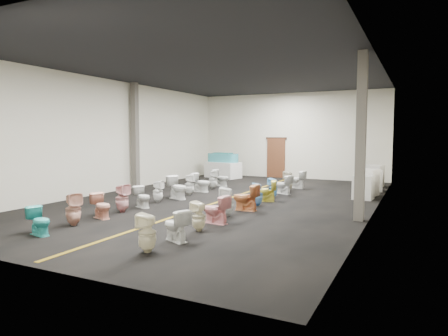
{
  "coord_description": "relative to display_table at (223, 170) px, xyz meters",
  "views": [
    {
      "loc": [
        6.16,
        -12.62,
        2.31
      ],
      "look_at": [
        -0.53,
        1.0,
        1.04
      ],
      "focal_mm": 32.0,
      "sensor_mm": 36.0,
      "label": 1
    }
  ],
  "objects": [
    {
      "name": "toilet_right_7",
      "position": [
        4.71,
        -6.19,
        -0.05
      ],
      "size": [
        0.82,
        0.61,
        0.74
      ],
      "primitive_type": "imported",
      "rotation": [
        0.0,
        0.0,
        -1.28
      ],
      "color": "#EBDB4C",
      "rests_on": "floor"
    },
    {
      "name": "toilet_right_3",
      "position": [
        4.74,
        -10.01,
        -0.05
      ],
      "size": [
        0.79,
        0.53,
        0.75
      ],
      "primitive_type": "imported",
      "rotation": [
        0.0,
        0.0,
        -1.72
      ],
      "color": "#FAA5A7",
      "rests_on": "floor"
    },
    {
      "name": "appliance_crate_a",
      "position": [
        7.68,
        -4.2,
        0.0
      ],
      "size": [
        0.72,
        0.72,
        0.85
      ],
      "primitive_type": "cube",
      "rotation": [
        0.0,
        0.0,
        -0.09
      ],
      "color": "beige",
      "rests_on": "floor"
    },
    {
      "name": "toilet_right_0",
      "position": [
        4.71,
        -12.87,
        -0.03
      ],
      "size": [
        0.41,
        0.41,
        0.78
      ],
      "primitive_type": "imported",
      "rotation": [
        0.0,
        0.0,
        -1.41
      ],
      "color": "#F5ECC9",
      "rests_on": "floor"
    },
    {
      "name": "toilet_right_2",
      "position": [
        4.76,
        -10.93,
        -0.06
      ],
      "size": [
        0.39,
        0.38,
        0.72
      ],
      "primitive_type": "imported",
      "rotation": [
        0.0,
        0.0,
        -1.76
      ],
      "color": "#F4EAC6",
      "rests_on": "floor"
    },
    {
      "name": "toilet_left_4",
      "position": [
        1.61,
        -9.0,
        -0.08
      ],
      "size": [
        0.76,
        0.6,
        0.68
      ],
      "primitive_type": "imported",
      "rotation": [
        0.0,
        0.0,
        1.19
      ],
      "color": "silver",
      "rests_on": "floor"
    },
    {
      "name": "appliance_crate_c",
      "position": [
        7.68,
        -1.83,
        0.02
      ],
      "size": [
        0.96,
        0.96,
        0.89
      ],
      "primitive_type": "cube",
      "rotation": [
        0.0,
        0.0,
        0.27
      ],
      "color": "silver",
      "rests_on": "floor"
    },
    {
      "name": "back_door",
      "position": [
        2.48,
        1.46,
        0.63
      ],
      "size": [
        1.0,
        0.1,
        2.1
      ],
      "primitive_type": "cube",
      "color": "#562D19",
      "rests_on": "floor"
    },
    {
      "name": "toilet_left_8",
      "position": [
        1.56,
        -5.13,
        -0.04
      ],
      "size": [
        0.76,
        0.45,
        0.76
      ],
      "primitive_type": "imported",
      "rotation": [
        0.0,
        0.0,
        1.61
      ],
      "color": "white",
      "rests_on": "floor"
    },
    {
      "name": "toilet_left_3",
      "position": [
        1.54,
        -9.89,
        0.0
      ],
      "size": [
        0.42,
        0.41,
        0.85
      ],
      "primitive_type": "imported",
      "rotation": [
        0.0,
        0.0,
        1.49
      ],
      "color": "#DF9E9F",
      "rests_on": "floor"
    },
    {
      "name": "toilet_right_5",
      "position": [
        4.74,
        -8.03,
        -0.02
      ],
      "size": [
        0.79,
        0.46,
        0.81
      ],
      "primitive_type": "imported",
      "rotation": [
        0.0,
        0.0,
        -1.58
      ],
      "color": "#CF7942",
      "rests_on": "floor"
    },
    {
      "name": "toilet_left_6",
      "position": [
        1.68,
        -7.07,
        -0.01
      ],
      "size": [
        0.92,
        0.7,
        0.83
      ],
      "primitive_type": "imported",
      "rotation": [
        0.0,
        0.0,
        1.26
      ],
      "color": "white",
      "rests_on": "floor"
    },
    {
      "name": "toilet_left_9",
      "position": [
        1.58,
        -4.15,
        -0.02
      ],
      "size": [
        0.46,
        0.46,
        0.81
      ],
      "primitive_type": "imported",
      "rotation": [
        0.0,
        0.0,
        1.86
      ],
      "color": "silver",
      "rests_on": "floor"
    },
    {
      "name": "floor",
      "position": [
        3.28,
        -6.48,
        -0.42
      ],
      "size": [
        16.0,
        16.0,
        0.0
      ],
      "primitive_type": "plane",
      "color": "black",
      "rests_on": "ground"
    },
    {
      "name": "wall_left",
      "position": [
        -1.72,
        -6.48,
        1.83
      ],
      "size": [
        0.0,
        16.0,
        16.0
      ],
      "primitive_type": "plane",
      "rotation": [
        1.57,
        0.0,
        1.57
      ],
      "color": "beige",
      "rests_on": "ground"
    },
    {
      "name": "toilet_right_4",
      "position": [
        4.59,
        -9.04,
        -0.0
      ],
      "size": [
        0.47,
        0.47,
        0.84
      ],
      "primitive_type": "imported",
      "rotation": [
        0.0,
        0.0,
        -1.3
      ],
      "color": "white",
      "rests_on": "floor"
    },
    {
      "name": "toilet_right_6",
      "position": [
        4.76,
        -7.08,
        -0.05
      ],
      "size": [
        0.44,
        0.43,
        0.75
      ],
      "primitive_type": "imported",
      "rotation": [
        0.0,
        0.0,
        -1.25
      ],
      "color": "#72ABDB",
      "rests_on": "floor"
    },
    {
      "name": "toilet_left_5",
      "position": [
        1.47,
        -7.98,
        -0.04
      ],
      "size": [
        0.41,
        0.4,
        0.76
      ],
      "primitive_type": "imported",
      "rotation": [
        0.0,
        0.0,
        1.76
      ],
      "color": "white",
      "rests_on": "floor"
    },
    {
      "name": "wall_back",
      "position": [
        3.28,
        1.52,
        1.83
      ],
      "size": [
        10.0,
        0.0,
        10.0
      ],
      "primitive_type": "plane",
      "rotation": [
        1.57,
        0.0,
        0.0
      ],
      "color": "beige",
      "rests_on": "ground"
    },
    {
      "name": "toilet_left_1",
      "position": [
        1.61,
        -11.82,
        0.0
      ],
      "size": [
        0.51,
        0.5,
        0.85
      ],
      "primitive_type": "imported",
      "rotation": [
        0.0,
        0.0,
        1.19
      ],
      "color": "#D59D87",
      "rests_on": "floor"
    },
    {
      "name": "toilet_left_0",
      "position": [
        1.66,
        -12.87,
        -0.09
      ],
      "size": [
        0.7,
        0.48,
        0.66
      ],
      "primitive_type": "imported",
      "rotation": [
        0.0,
        0.0,
        1.38
      ],
      "color": "#32B6B2",
      "rests_on": "floor"
    },
    {
      "name": "display_table",
      "position": [
        0.0,
        0.0,
        0.0
      ],
      "size": [
        2.09,
        1.44,
        0.85
      ],
      "primitive_type": "cube",
      "rotation": [
        0.0,
        0.0,
        -0.28
      ],
      "color": "white",
      "rests_on": "floor"
    },
    {
      "name": "toilet_right_1",
      "position": [
        4.76,
        -11.92,
        -0.07
      ],
      "size": [
        0.8,
        0.65,
        0.71
      ],
      "primitive_type": "imported",
      "rotation": [
        0.0,
        0.0,
        -1.99
      ],
      "color": "white",
      "rests_on": "floor"
    },
    {
      "name": "column_left",
      "position": [
        -1.47,
        -5.48,
        1.83
      ],
      "size": [
        0.25,
        0.25,
        4.5
      ],
      "primitive_type": "cube",
      "color": "#59544C",
      "rests_on": "floor"
    },
    {
      "name": "wall_right",
      "position": [
        8.28,
        -6.48,
        1.83
      ],
      "size": [
        0.0,
        16.0,
        16.0
      ],
      "primitive_type": "plane",
      "rotation": [
        1.57,
        0.0,
        -1.57
      ],
      "color": "beige",
      "rests_on": "ground"
    },
    {
      "name": "toilet_left_10",
      "position": [
        1.48,
        -3.19,
        -0.05
      ],
      "size": [
        0.74,
        0.43,
        0.75
      ],
      "primitive_type": "imported",
      "rotation": [
        0.0,
        0.0,
        1.55
      ],
      "color": "silver",
      "rests_on": "floor"
    },
    {
      "name": "column_right",
      "position": [
        8.03,
        -7.98,
        1.83
      ],
      "size": [
        0.25,
        0.25,
        4.5
      ],
      "primitive_type": "cube",
      "color": "#59544C",
      "rests_on": "floor"
    },
    {
      "name": "toilet_left_2",
      "position": [
        1.62,
        -10.83,
        -0.07
      ],
      "size": [
        0.77,
        0.59,
        0.7
      ],
      "primitive_type": "imported",
      "rotation": [
        0.0,
        0.0,
        1.25
      ],
      "color": "#E99F84",
      "rests_on": "floor"
    },
    {
      "name": "appliance_crate_d",
      "position": [
        7.68,
        -0.42,
        0.07
      ],
      "size": [
        0.81,
        0.81,
        0.98
      ],
      "primitive_type": "cube",
      "rotation": [
        0.0,
        0.0,
        -0.21
      ],
      "color": "beige",
      "rests_on": "floor"
    },
    {
      "name": "door_frame",
      "position": [
        2.48,
        1.47,
        1.7
      ],
      "size": [
        1.15,
        0.08,
        0.1
      ],
      "primitive_type": "cube",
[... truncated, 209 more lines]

